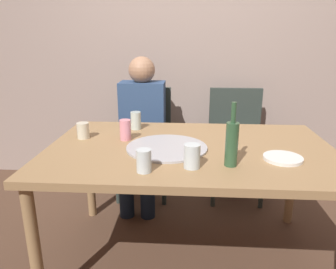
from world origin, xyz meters
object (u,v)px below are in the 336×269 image
(dining_table, at_px, (190,158))
(chair_left, at_px, (144,134))
(wine_glass, at_px, (192,156))
(guest_in_sweater, at_px, (141,125))
(wine_bottle, at_px, (232,143))
(short_glass, at_px, (83,131))
(tumbler_near, at_px, (144,161))
(pizza_tray, at_px, (167,148))
(tumbler_far, at_px, (136,121))
(chair_right, at_px, (236,136))
(plate_stack, at_px, (283,158))
(soda_can, at_px, (125,130))

(dining_table, height_order, chair_left, chair_left)
(wine_glass, relative_size, chair_left, 0.13)
(wine_glass, height_order, guest_in_sweater, guest_in_sweater)
(wine_glass, bearing_deg, wine_bottle, 11.17)
(short_glass, bearing_deg, tumbler_near, -47.27)
(wine_glass, distance_m, chair_left, 1.29)
(wine_glass, bearing_deg, dining_table, 91.33)
(pizza_tray, height_order, wine_bottle, wine_bottle)
(tumbler_far, xyz_separation_m, guest_in_sweater, (-0.03, 0.42, -0.15))
(wine_glass, bearing_deg, tumbler_far, 120.42)
(pizza_tray, xyz_separation_m, chair_right, (0.52, 0.94, -0.22))
(pizza_tray, relative_size, wine_glass, 3.89)
(tumbler_near, xyz_separation_m, chair_left, (-0.18, 1.26, -0.27))
(wine_bottle, distance_m, chair_left, 1.34)
(guest_in_sweater, bearing_deg, plate_stack, 132.93)
(short_glass, bearing_deg, dining_table, -10.14)
(tumbler_near, xyz_separation_m, wine_glass, (0.22, 0.06, 0.00))
(wine_bottle, relative_size, wine_glass, 2.69)
(dining_table, height_order, short_glass, short_glass)
(short_glass, bearing_deg, soda_can, -2.89)
(tumbler_far, xyz_separation_m, wine_glass, (0.37, -0.62, -0.00))
(short_glass, bearing_deg, tumbler_far, 36.94)
(tumbler_far, distance_m, plate_stack, 0.96)
(wine_bottle, height_order, tumbler_near, wine_bottle)
(tumbler_far, bearing_deg, guest_in_sweater, 93.75)
(soda_can, distance_m, chair_left, 0.85)
(pizza_tray, xyz_separation_m, soda_can, (-0.26, 0.14, 0.06))
(tumbler_near, height_order, soda_can, soda_can)
(wine_glass, bearing_deg, pizza_tray, 118.03)
(wine_bottle, relative_size, guest_in_sweater, 0.26)
(tumbler_far, height_order, plate_stack, tumbler_far)
(tumbler_far, relative_size, chair_right, 0.13)
(wine_bottle, relative_size, soda_can, 2.53)
(soda_can, relative_size, plate_stack, 0.63)
(pizza_tray, relative_size, chair_left, 0.50)
(plate_stack, bearing_deg, tumbler_near, -164.27)
(plate_stack, bearing_deg, chair_right, 94.08)
(wine_bottle, height_order, wine_glass, wine_bottle)
(short_glass, xyz_separation_m, guest_in_sweater, (0.26, 0.63, -0.13))
(short_glass, relative_size, chair_right, 0.11)
(tumbler_far, xyz_separation_m, plate_stack, (0.82, -0.50, -0.05))
(tumbler_near, relative_size, guest_in_sweater, 0.09)
(wine_bottle, bearing_deg, chair_right, 80.41)
(chair_right, bearing_deg, chair_left, 0.00)
(dining_table, relative_size, tumbler_near, 14.95)
(wine_bottle, bearing_deg, soda_can, 148.13)
(dining_table, xyz_separation_m, pizza_tray, (-0.13, -0.04, 0.07))
(dining_table, xyz_separation_m, wine_glass, (0.01, -0.29, 0.13))
(plate_stack, distance_m, chair_right, 1.09)
(tumbler_near, bearing_deg, chair_right, 64.51)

